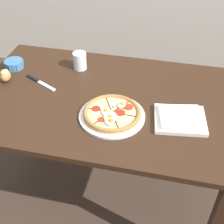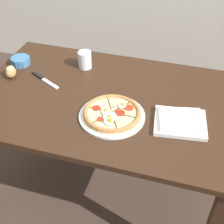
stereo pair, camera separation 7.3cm
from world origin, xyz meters
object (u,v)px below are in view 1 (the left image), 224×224
Objects in this scene: bread_piece_near at (5,75)px; napkin_folded at (180,119)px; ramekin_bowl at (14,64)px; dining_table at (103,112)px; water_glass at (80,62)px; knife_main at (40,82)px; pizza at (112,114)px.

napkin_folded is at bearing -7.77° from bread_piece_near.
napkin_folded is at bearing -15.30° from ramekin_bowl.
bread_piece_near reaches higher than dining_table.
dining_table is at bearing -3.19° from bread_piece_near.
water_glass is (-0.60, 0.35, 0.03)m from napkin_folded.
dining_table is at bearing -51.32° from water_glass.
bread_piece_near is 0.39× the size of knife_main.
ramekin_bowl reaches higher than dining_table.
ramekin_bowl is 0.14m from bread_piece_near.
napkin_folded reaches higher than dining_table.
pizza is 1.22× the size of napkin_folded.
water_glass reaches higher than pizza.
water_glass is at bearing 125.81° from pizza.
pizza is 0.73m from ramekin_bowl.
napkin_folded is (0.98, -0.27, -0.01)m from ramekin_bowl.
napkin_folded is (0.32, 0.04, -0.00)m from pizza.
ramekin_bowl is (-0.58, 0.17, 0.12)m from dining_table.
pizza is at bearing -14.94° from bread_piece_near.
ramekin_bowl is 0.56× the size of knife_main.
water_glass reaches higher than ramekin_bowl.
water_glass is (0.38, 0.08, 0.02)m from ramekin_bowl.
napkin_folded is 0.78m from knife_main.
water_glass is (0.17, 0.20, 0.04)m from knife_main.
dining_table is at bearing -16.21° from ramekin_bowl.
napkin_folded is at bearing 7.14° from pizza.
knife_main is at bearing -130.91° from water_glass.
dining_table is 6.58× the size of knife_main.
napkin_folded is 0.97m from bread_piece_near.
dining_table is 0.35m from water_glass.
pizza reaches higher than dining_table.
ramekin_bowl is at bearing 154.96° from pizza.
knife_main is at bearing 156.96° from pizza.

